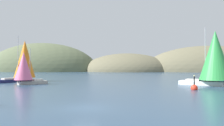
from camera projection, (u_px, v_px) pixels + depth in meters
ground_plane at (84, 108)px, 20.66m from camera, size 360.00×360.00×0.00m
headland_left at (42, 71)px, 158.63m from camera, size 79.58×44.00×40.17m
headland_right at (208, 72)px, 151.91m from camera, size 88.97×44.00×35.14m
headland_center at (127, 72)px, 155.12m from camera, size 61.87×44.00×25.11m
sailboat_orange_sail at (24, 60)px, 55.55m from camera, size 8.09×9.87×11.23m
sailboat_pink_spinnaker at (24, 67)px, 46.40m from camera, size 6.80×6.43×7.63m
sailboat_green_sail at (214, 57)px, 43.75m from camera, size 10.72×8.93×11.52m
channel_buoy at (194, 88)px, 36.07m from camera, size 1.10×1.10×2.64m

